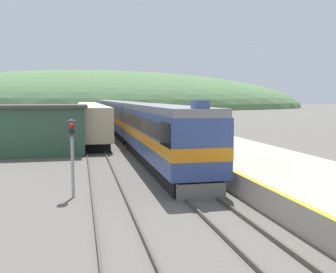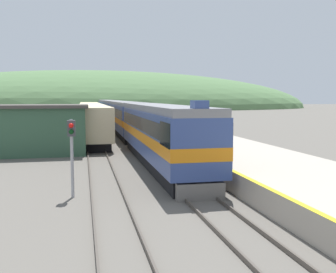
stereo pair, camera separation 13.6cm
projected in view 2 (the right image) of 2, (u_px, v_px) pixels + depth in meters
The scene contains 11 objects.
track_main at pixel (112, 123), 69.63m from camera, with size 1.52×180.00×0.16m.
track_siding at pixel (89, 123), 68.79m from camera, with size 1.52×180.00×0.16m.
platform at pixel (162, 128), 51.20m from camera, with size 6.62×140.00×1.07m.
distant_hills at pixel (95, 108), 165.68m from camera, with size 188.40×84.78×31.52m.
station_shed at pixel (31, 129), 31.52m from camera, with size 9.07×5.70×3.95m.
express_train_lead_car at pixel (160, 132), 26.23m from camera, with size 2.85×19.62×4.39m.
carriage_second at pixel (127, 117), 46.23m from camera, with size 2.84×19.26×4.03m.
carriage_third at pixel (114, 112), 65.81m from camera, with size 2.84×19.26×4.03m.
carriage_fourth at pixel (107, 108), 85.40m from camera, with size 2.84×19.26×4.03m.
siding_train at pixel (91, 118), 51.64m from camera, with size 2.90×42.10×3.70m.
signal_post_siding at pixel (72, 141), 17.55m from camera, with size 0.36×0.42×3.55m.
Camera 2 is at (-4.99, -0.06, 4.50)m, focal length 42.00 mm.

